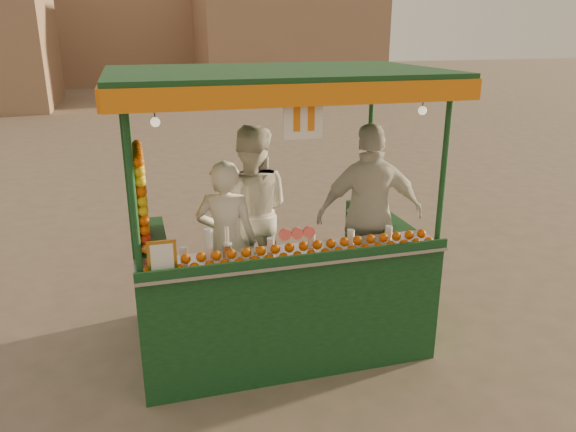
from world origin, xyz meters
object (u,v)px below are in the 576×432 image
object	(u,v)px
juice_cart	(272,264)
vendor_right	(370,215)
vendor_left	(227,242)
vendor_middle	(251,212)

from	to	relation	value
juice_cart	vendor_right	bearing A→B (deg)	5.50
juice_cart	vendor_right	distance (m)	1.12
vendor_left	vendor_middle	distance (m)	0.63
vendor_left	vendor_middle	bearing A→B (deg)	-103.07
juice_cart	vendor_middle	xyz separation A→B (m)	(-0.07, 0.60, 0.35)
vendor_left	juice_cart	bearing A→B (deg)	-170.61
vendor_middle	vendor_right	world-z (taller)	vendor_right
juice_cart	vendor_right	xyz separation A→B (m)	(1.05, 0.10, 0.37)
vendor_left	vendor_right	xyz separation A→B (m)	(1.47, 0.01, 0.13)
vendor_left	vendor_middle	world-z (taller)	vendor_middle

